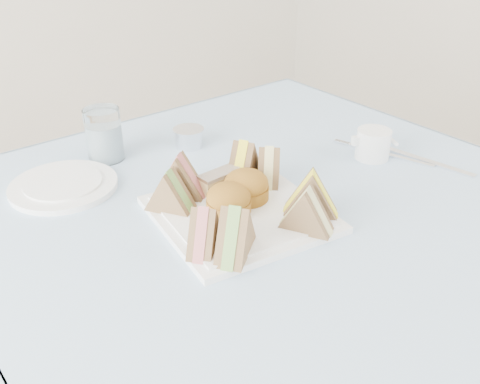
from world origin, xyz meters
TOP-DOWN VIEW (x-y plane):
  - table at (0.00, 0.00)m, footprint 0.90×0.90m
  - tablecloth at (0.00, 0.00)m, footprint 1.02×1.02m
  - serving_plate at (-0.08, -0.01)m, footprint 0.31×0.31m
  - sandwich_fl_a at (-0.19, -0.05)m, footprint 0.09×0.08m
  - sandwich_fl_b at (-0.16, -0.09)m, footprint 0.10×0.09m
  - sandwich_fr_a at (0.01, -0.08)m, footprint 0.09×0.10m
  - sandwich_fr_b at (-0.03, -0.11)m, footprint 0.08×0.09m
  - sandwich_bl_a at (-0.17, 0.07)m, footprint 0.08×0.09m
  - sandwich_bl_b at (-0.13, 0.10)m, footprint 0.09×0.10m
  - sandwich_br_a at (0.03, 0.04)m, footprint 0.08×0.09m
  - sandwich_br_b at (-0.00, 0.08)m, footprint 0.10×0.08m
  - scone_left at (-0.10, 0.00)m, footprint 0.09×0.09m
  - scone_right at (-0.05, 0.02)m, footprint 0.09×0.09m
  - pastry_slice at (-0.06, 0.07)m, footprint 0.08×0.04m
  - side_plate at (-0.28, 0.28)m, footprint 0.26×0.26m
  - water_glass at (-0.15, 0.35)m, footprint 0.09×0.09m
  - tea_strainer at (0.01, 0.29)m, footprint 0.07×0.07m
  - knife at (0.35, -0.08)m, footprint 0.05×0.20m
  - fork at (0.32, -0.01)m, footprint 0.06×0.18m
  - creamer_jug at (0.28, 0.01)m, footprint 0.09×0.09m

SIDE VIEW (x-z plane):
  - table at x=0.00m, z-range 0.00..0.74m
  - tablecloth at x=0.00m, z-range 0.74..0.75m
  - knife at x=0.35m, z-range 0.75..0.75m
  - fork at x=0.32m, z-range 0.75..0.75m
  - side_plate at x=-0.28m, z-range 0.75..0.76m
  - serving_plate at x=-0.08m, z-range 0.75..0.76m
  - tea_strainer at x=0.01m, z-range 0.75..0.78m
  - pastry_slice at x=-0.06m, z-range 0.76..0.80m
  - creamer_jug at x=0.28m, z-range 0.75..0.81m
  - scone_left at x=-0.10m, z-range 0.76..0.81m
  - scone_right at x=-0.05m, z-range 0.76..0.81m
  - sandwich_fl_a at x=-0.19m, z-range 0.76..0.83m
  - sandwich_br_a at x=0.03m, z-range 0.76..0.83m
  - sandwich_bl_a at x=-0.17m, z-range 0.76..0.83m
  - sandwich_fr_b at x=-0.03m, z-range 0.76..0.83m
  - sandwich_br_b at x=0.00m, z-range 0.76..0.84m
  - sandwich_fr_a at x=0.01m, z-range 0.76..0.84m
  - sandwich_fl_b at x=-0.16m, z-range 0.76..0.84m
  - sandwich_bl_b at x=-0.13m, z-range 0.76..0.84m
  - water_glass at x=-0.15m, z-range 0.75..0.85m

